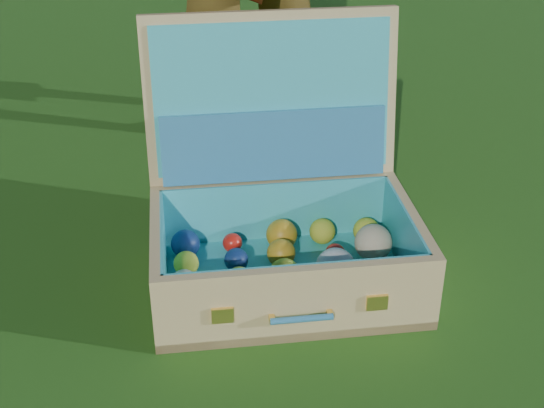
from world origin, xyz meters
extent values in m
plane|color=#215114|center=(0.00, 0.00, 0.00)|extent=(60.00, 60.00, 0.00)
cube|color=tan|center=(0.13, 0.12, 0.01)|extent=(0.68, 0.54, 0.02)
cube|color=tan|center=(0.08, -0.06, 0.09)|extent=(0.58, 0.18, 0.18)
cube|color=tan|center=(0.18, 0.30, 0.09)|extent=(0.58, 0.18, 0.18)
cube|color=tan|center=(-0.14, 0.19, 0.09)|extent=(0.11, 0.34, 0.18)
cube|color=tan|center=(0.41, 0.04, 0.09)|extent=(0.11, 0.34, 0.18)
cube|color=teal|center=(0.13, 0.12, 0.02)|extent=(0.62, 0.49, 0.01)
cube|color=teal|center=(0.09, -0.05, 0.10)|extent=(0.53, 0.15, 0.16)
cube|color=teal|center=(0.18, 0.28, 0.10)|extent=(0.53, 0.15, 0.16)
cube|color=teal|center=(-0.13, 0.19, 0.10)|extent=(0.10, 0.34, 0.16)
cube|color=teal|center=(0.40, 0.04, 0.10)|extent=(0.10, 0.34, 0.16)
cube|color=tan|center=(0.20, 0.36, 0.37)|extent=(0.60, 0.25, 0.39)
cube|color=teal|center=(0.19, 0.34, 0.37)|extent=(0.55, 0.21, 0.35)
cube|color=teal|center=(0.19, 0.31, 0.27)|extent=(0.52, 0.18, 0.17)
cube|color=#F2C659|center=(-0.07, -0.03, 0.09)|extent=(0.04, 0.02, 0.03)
cube|color=#F2C659|center=(0.23, -0.12, 0.09)|extent=(0.04, 0.02, 0.03)
cylinder|color=teal|center=(0.08, -0.09, 0.07)|extent=(0.13, 0.05, 0.01)
cube|color=#F2C659|center=(0.02, -0.07, 0.07)|extent=(0.02, 0.02, 0.01)
cube|color=#F2C659|center=(0.14, -0.10, 0.07)|extent=(0.02, 0.02, 0.01)
sphere|color=#DC5B12|center=(-0.11, 0.05, 0.06)|extent=(0.07, 0.07, 0.07)
sphere|color=gold|center=(-0.01, 0.04, 0.06)|extent=(0.07, 0.07, 0.07)
sphere|color=silver|center=(0.11, 0.00, 0.07)|extent=(0.09, 0.09, 0.09)
sphere|color=#DC5B12|center=(0.21, -0.04, 0.06)|extent=(0.06, 0.06, 0.06)
sphere|color=#DC5B12|center=(0.31, -0.05, 0.05)|extent=(0.05, 0.05, 0.05)
sphere|color=beige|center=(-0.10, 0.14, 0.06)|extent=(0.06, 0.06, 0.06)
sphere|color=gold|center=(0.02, 0.10, 0.06)|extent=(0.06, 0.06, 0.06)
sphere|color=gold|center=(0.12, 0.08, 0.06)|extent=(0.07, 0.07, 0.07)
sphere|color=silver|center=(0.22, 0.05, 0.07)|extent=(0.09, 0.09, 0.09)
sphere|color=silver|center=(0.34, 0.02, 0.06)|extent=(0.06, 0.06, 0.06)
sphere|color=gold|center=(-0.07, 0.22, 0.06)|extent=(0.06, 0.06, 0.06)
sphere|color=navy|center=(0.04, 0.19, 0.06)|extent=(0.06, 0.06, 0.06)
sphere|color=#B88418|center=(0.14, 0.17, 0.06)|extent=(0.07, 0.07, 0.07)
sphere|color=red|center=(0.26, 0.13, 0.05)|extent=(0.05, 0.05, 0.05)
sphere|color=beige|center=(0.35, 0.11, 0.07)|extent=(0.09, 0.09, 0.09)
sphere|color=navy|center=(-0.05, 0.29, 0.06)|extent=(0.07, 0.07, 0.07)
sphere|color=red|center=(0.06, 0.26, 0.05)|extent=(0.05, 0.05, 0.05)
sphere|color=#B88418|center=(0.17, 0.23, 0.07)|extent=(0.08, 0.08, 0.08)
sphere|color=gold|center=(0.28, 0.22, 0.06)|extent=(0.06, 0.06, 0.06)
sphere|color=gold|center=(0.37, 0.17, 0.06)|extent=(0.07, 0.07, 0.07)
camera|label=1|loc=(-0.45, -1.17, 1.02)|focal=50.00mm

